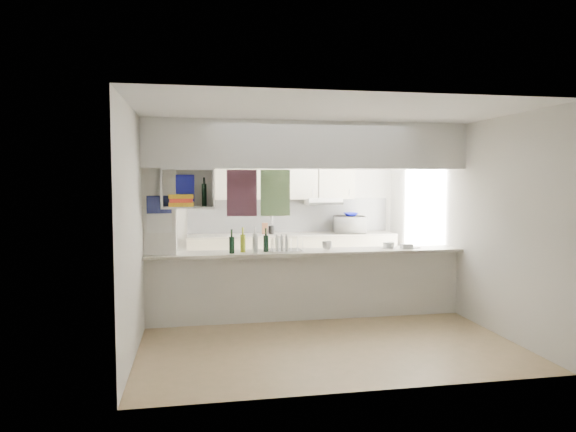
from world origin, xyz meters
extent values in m
plane|color=#9B835A|center=(0.00, 0.00, 0.00)|extent=(4.80, 4.80, 0.00)
plane|color=white|center=(0.00, 0.00, 2.60)|extent=(4.80, 4.80, 0.00)
plane|color=silver|center=(0.00, 2.40, 1.30)|extent=(4.20, 0.00, 4.20)
plane|color=silver|center=(-2.10, 0.00, 1.30)|extent=(0.00, 4.80, 4.80)
plane|color=silver|center=(2.10, 0.00, 1.30)|extent=(0.00, 4.80, 4.80)
cube|color=silver|center=(0.00, 0.00, 0.44)|extent=(4.20, 0.15, 0.88)
cube|color=#B2AB9C|center=(0.00, 0.00, 0.90)|extent=(4.20, 0.50, 0.04)
cube|color=white|center=(0.00, 0.00, 2.30)|extent=(4.20, 0.50, 0.60)
cube|color=silver|center=(-1.90, 0.00, 1.30)|extent=(0.40, 0.18, 2.60)
cube|color=#191E4C|center=(-1.90, -0.10, 1.55)|extent=(0.30, 0.01, 0.22)
cube|color=white|center=(-1.90, -0.10, 1.32)|extent=(0.30, 0.01, 0.24)
cube|color=black|center=(-0.85, 0.22, 1.68)|extent=(0.40, 0.02, 0.62)
cube|color=teal|center=(-0.40, 0.22, 1.68)|extent=(0.40, 0.02, 0.62)
cube|color=white|center=(-1.55, -0.10, 1.51)|extent=(0.65, 0.35, 0.02)
cube|color=white|center=(-1.55, -0.10, 1.99)|extent=(0.65, 0.35, 0.02)
cube|color=white|center=(-1.55, 0.06, 1.75)|extent=(0.65, 0.02, 0.50)
cube|color=white|center=(-1.86, -0.10, 1.75)|extent=(0.02, 0.35, 0.50)
cube|color=white|center=(-1.24, -0.10, 1.75)|extent=(0.02, 0.35, 0.50)
cube|color=gold|center=(-1.63, -0.10, 1.55)|extent=(0.30, 0.24, 0.05)
cube|color=#B52418|center=(-1.63, -0.10, 1.60)|extent=(0.28, 0.22, 0.05)
cube|color=gold|center=(-1.63, -0.10, 1.65)|extent=(0.30, 0.24, 0.05)
cube|color=#0D1090|center=(-1.60, 0.02, 1.75)|extent=(0.26, 0.02, 0.34)
cylinder|color=black|center=(-1.35, -0.10, 1.67)|extent=(0.06, 0.06, 0.28)
cube|color=beige|center=(0.20, 2.10, 0.45)|extent=(3.60, 0.60, 0.90)
cube|color=#B2AB9C|center=(0.20, 2.10, 0.91)|extent=(3.60, 0.63, 0.03)
cube|color=silver|center=(0.20, 2.38, 1.22)|extent=(3.60, 0.03, 0.60)
cube|color=beige|center=(0.00, 2.23, 1.88)|extent=(2.62, 0.34, 0.72)
cube|color=white|center=(0.75, 2.16, 1.48)|extent=(0.60, 0.46, 0.12)
cube|color=silver|center=(0.75, 1.93, 1.45)|extent=(0.60, 0.02, 0.05)
imported|color=white|center=(1.22, 2.06, 1.07)|extent=(0.59, 0.45, 0.30)
imported|color=#0D1090|center=(1.22, 2.04, 1.25)|extent=(0.25, 0.25, 0.06)
cube|color=silver|center=(-0.30, 0.03, 0.93)|extent=(0.44, 0.33, 0.01)
cylinder|color=white|center=(-0.41, 0.03, 1.04)|extent=(0.01, 0.22, 0.22)
cylinder|color=white|center=(-0.34, 0.03, 1.04)|extent=(0.01, 0.22, 0.22)
cylinder|color=white|center=(-0.28, 0.03, 1.04)|extent=(0.01, 0.22, 0.22)
imported|color=white|center=(0.25, -0.05, 0.99)|extent=(0.17, 0.17, 0.11)
cylinder|color=black|center=(-1.01, -0.09, 1.03)|extent=(0.07, 0.07, 0.21)
cylinder|color=black|center=(-1.01, -0.09, 1.18)|extent=(0.03, 0.03, 0.10)
cylinder|color=#8B9C1A|center=(-0.86, -0.01, 1.03)|extent=(0.07, 0.07, 0.23)
cylinder|color=#8B9C1A|center=(-0.86, -0.01, 1.20)|extent=(0.03, 0.03, 0.10)
cylinder|color=silver|center=(-0.71, -0.09, 1.04)|extent=(0.07, 0.07, 0.24)
cylinder|color=silver|center=(-0.71, -0.09, 1.21)|extent=(0.03, 0.03, 0.10)
cylinder|color=black|center=(-0.56, -0.01, 1.03)|extent=(0.07, 0.07, 0.21)
cylinder|color=black|center=(-0.56, -0.01, 1.18)|extent=(0.03, 0.03, 0.10)
cylinder|color=silver|center=(1.15, 0.05, 0.96)|extent=(0.15, 0.15, 0.08)
cube|color=silver|center=(1.37, -0.05, 0.95)|extent=(0.15, 0.11, 0.07)
cube|color=black|center=(1.50, -0.02, 0.93)|extent=(0.14, 0.07, 0.01)
cylinder|color=black|center=(-0.17, 2.15, 0.99)|extent=(0.10, 0.10, 0.15)
cube|color=brown|center=(-0.28, 2.18, 1.02)|extent=(0.10, 0.08, 0.19)
camera|label=1|loc=(-1.46, -6.59, 1.85)|focal=32.00mm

